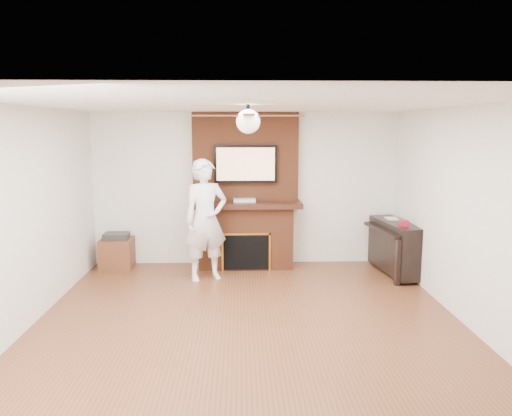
{
  "coord_description": "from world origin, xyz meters",
  "views": [
    {
      "loc": [
        -0.09,
        -5.43,
        2.26
      ],
      "look_at": [
        0.11,
        0.9,
        1.23
      ],
      "focal_mm": 35.0,
      "sensor_mm": 36.0,
      "label": 1
    }
  ],
  "objects_px": {
    "fireplace": "(246,206)",
    "side_table": "(117,252)",
    "piano": "(395,246)",
    "person": "(206,220)"
  },
  "relations": [
    {
      "from": "fireplace",
      "to": "person",
      "type": "relative_size",
      "value": 1.39
    },
    {
      "from": "side_table",
      "to": "piano",
      "type": "height_order",
      "value": "piano"
    },
    {
      "from": "piano",
      "to": "fireplace",
      "type": "bearing_deg",
      "value": 159.12
    },
    {
      "from": "fireplace",
      "to": "side_table",
      "type": "distance_m",
      "value": 2.21
    },
    {
      "from": "fireplace",
      "to": "side_table",
      "type": "relative_size",
      "value": 4.33
    },
    {
      "from": "fireplace",
      "to": "piano",
      "type": "distance_m",
      "value": 2.43
    },
    {
      "from": "side_table",
      "to": "fireplace",
      "type": "bearing_deg",
      "value": 0.53
    },
    {
      "from": "fireplace",
      "to": "piano",
      "type": "relative_size",
      "value": 1.93
    },
    {
      "from": "side_table",
      "to": "piano",
      "type": "bearing_deg",
      "value": -7.57
    },
    {
      "from": "side_table",
      "to": "piano",
      "type": "relative_size",
      "value": 0.44
    }
  ]
}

